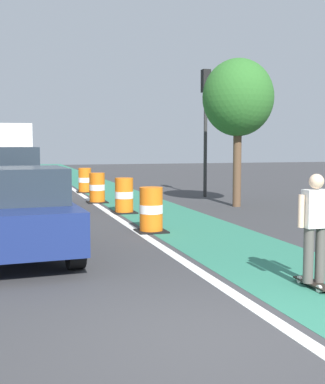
# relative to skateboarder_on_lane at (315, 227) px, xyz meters

# --- Properties ---
(ground_plane) EXTENTS (100.00, 100.00, 0.00)m
(ground_plane) POSITION_rel_skateboarder_on_lane_xyz_m (-2.19, -1.50, -0.91)
(ground_plane) COLOR #38383A
(bike_lane_strip) EXTENTS (2.50, 80.00, 0.01)m
(bike_lane_strip) POSITION_rel_skateboarder_on_lane_xyz_m (0.21, 10.50, -0.91)
(bike_lane_strip) COLOR #2D755B
(bike_lane_strip) RESTS_ON ground
(lane_divider_stripe) EXTENTS (0.20, 80.00, 0.01)m
(lane_divider_stripe) POSITION_rel_skateboarder_on_lane_xyz_m (-1.29, 10.50, -0.91)
(lane_divider_stripe) COLOR silver
(lane_divider_stripe) RESTS_ON ground
(skateboarder_on_lane) EXTENTS (0.57, 0.80, 1.69)m
(skateboarder_on_lane) POSITION_rel_skateboarder_on_lane_xyz_m (0.00, 0.00, 0.00)
(skateboarder_on_lane) COLOR black
(skateboarder_on_lane) RESTS_ON ground
(parked_sedan_nearest) EXTENTS (2.08, 4.19, 1.70)m
(parked_sedan_nearest) POSITION_rel_skateboarder_on_lane_xyz_m (-4.11, 3.38, -0.08)
(parked_sedan_nearest) COLOR navy
(parked_sedan_nearest) RESTS_ON ground
(parked_suv_second) EXTENTS (1.96, 4.62, 2.04)m
(parked_suv_second) POSITION_rel_skateboarder_on_lane_xyz_m (-4.14, 10.90, 0.12)
(parked_suv_second) COLOR black
(parked_suv_second) RESTS_ON ground
(traffic_barrel_front) EXTENTS (0.73, 0.73, 1.09)m
(traffic_barrel_front) POSITION_rel_skateboarder_on_lane_xyz_m (-0.98, 5.36, -0.38)
(traffic_barrel_front) COLOR orange
(traffic_barrel_front) RESTS_ON ground
(traffic_barrel_mid) EXTENTS (0.73, 0.73, 1.09)m
(traffic_barrel_mid) POSITION_rel_skateboarder_on_lane_xyz_m (-0.84, 8.95, -0.38)
(traffic_barrel_mid) COLOR orange
(traffic_barrel_mid) RESTS_ON ground
(traffic_barrel_back) EXTENTS (0.73, 0.73, 1.09)m
(traffic_barrel_back) POSITION_rel_skateboarder_on_lane_xyz_m (-1.15, 12.00, -0.38)
(traffic_barrel_back) COLOR orange
(traffic_barrel_back) RESTS_ON ground
(traffic_barrel_far) EXTENTS (0.73, 0.73, 1.09)m
(traffic_barrel_far) POSITION_rel_skateboarder_on_lane_xyz_m (-0.99, 16.08, -0.38)
(traffic_barrel_far) COLOR orange
(traffic_barrel_far) RESTS_ON ground
(delivery_truck_down_block) EXTENTS (2.64, 7.69, 3.23)m
(delivery_truck_down_block) POSITION_rel_skateboarder_on_lane_xyz_m (-3.92, 24.82, 0.94)
(delivery_truck_down_block) COLOR silver
(delivery_truck_down_block) RESTS_ON ground
(traffic_light_corner) EXTENTS (0.41, 0.32, 5.10)m
(traffic_light_corner) POSITION_rel_skateboarder_on_lane_xyz_m (3.42, 12.82, 2.59)
(traffic_light_corner) COLOR #2D2D2D
(traffic_light_corner) RESTS_ON ground
(street_tree_sidewalk) EXTENTS (2.40, 2.40, 5.00)m
(street_tree_sidewalk) POSITION_rel_skateboarder_on_lane_xyz_m (3.23, 9.46, 2.76)
(street_tree_sidewalk) COLOR brown
(street_tree_sidewalk) RESTS_ON ground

